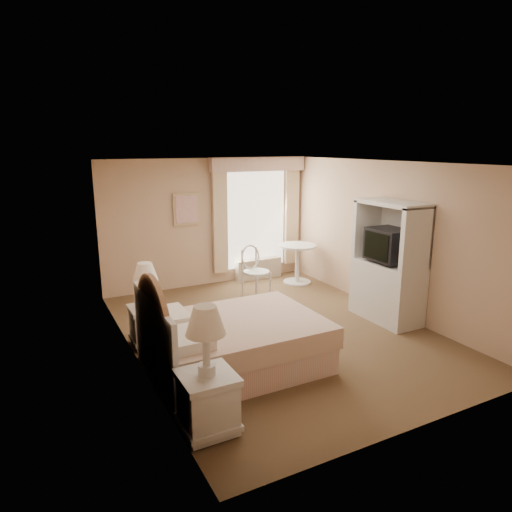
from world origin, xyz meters
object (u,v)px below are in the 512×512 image
cafe_chair (254,268)px  armoire (388,272)px  bed (229,342)px  nightstand_far (148,315)px  nightstand_near (207,387)px  round_table (297,257)px

cafe_chair → armoire: bearing=-73.1°
bed → armoire: 2.99m
bed → cafe_chair: bearing=56.5°
cafe_chair → nightstand_far: bearing=-172.3°
nightstand_near → bed: bearing=57.1°
cafe_chair → nightstand_near: bearing=-142.5°
round_table → nightstand_near: bearing=-132.0°
armoire → nightstand_far: bearing=167.7°
round_table → cafe_chair: (-1.19, -0.40, 0.04)m
nightstand_far → armoire: (3.65, -0.79, 0.35)m
bed → nightstand_far: bearing=121.6°
nightstand_near → armoire: bearing=22.1°
nightstand_far → round_table: size_ratio=1.47×
bed → armoire: size_ratio=1.11×
nightstand_near → round_table: (3.44, 3.82, 0.05)m
nightstand_far → armoire: 3.75m
round_table → armoire: armoire is taller
bed → round_table: bed is taller
bed → armoire: armoire is taller
bed → round_table: 3.85m
bed → cafe_chair: size_ratio=2.16×
cafe_chair → armoire: size_ratio=0.51×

